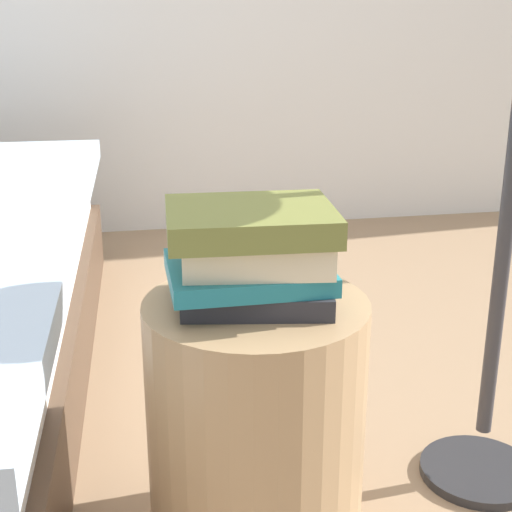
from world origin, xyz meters
name	(u,v)px	position (x,y,z in m)	size (l,w,h in m)	color
side_table	(256,427)	(0.00, 0.00, 0.23)	(0.38, 0.38, 0.47)	tan
book_charcoal	(254,295)	(0.00, -0.01, 0.49)	(0.24, 0.15, 0.04)	#28282D
book_teal	(248,272)	(-0.01, 0.01, 0.52)	(0.26, 0.20, 0.03)	#1E727F
book_cream	(256,251)	(0.00, -0.01, 0.56)	(0.23, 0.15, 0.05)	beige
book_olive	(251,222)	(-0.01, 0.00, 0.61)	(0.26, 0.20, 0.04)	olive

